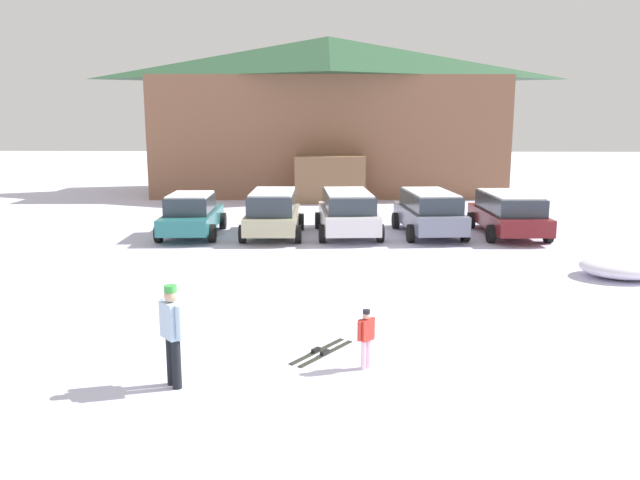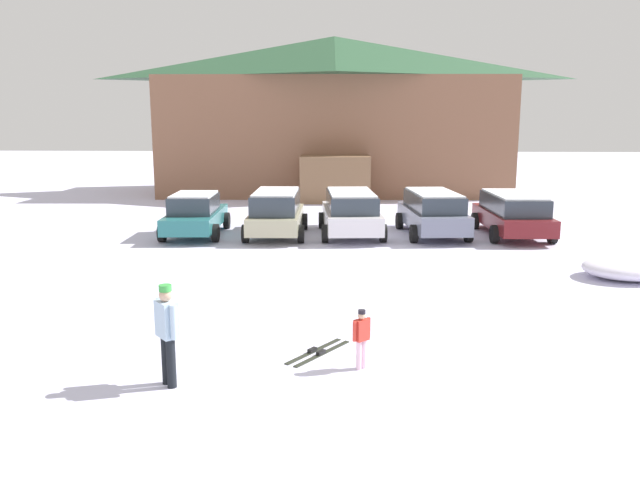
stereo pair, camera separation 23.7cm
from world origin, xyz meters
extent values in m
plane|color=silver|center=(0.00, 0.00, 0.00)|extent=(160.00, 160.00, 0.00)
cube|color=brown|center=(-0.65, 29.89, 3.29)|extent=(19.67, 8.75, 6.57)
pyramid|color=#285032|center=(-0.65, 29.89, 7.77)|extent=(20.29, 9.37, 2.40)
cube|color=#866446|center=(-0.46, 24.97, 1.20)|extent=(3.66, 1.93, 2.40)
cube|color=#297476|center=(-5.40, 15.19, 0.60)|extent=(1.97, 4.58, 0.56)
cube|color=#2D3842|center=(-5.39, 14.96, 1.20)|extent=(1.65, 2.41, 0.64)
cube|color=white|center=(-5.39, 14.96, 1.55)|extent=(1.54, 2.29, 0.06)
cylinder|color=black|center=(-6.41, 16.53, 0.32)|extent=(0.25, 0.65, 0.64)
cylinder|color=black|center=(-4.53, 16.63, 0.32)|extent=(0.25, 0.65, 0.64)
cylinder|color=black|center=(-6.26, 13.75, 0.32)|extent=(0.25, 0.65, 0.64)
cylinder|color=black|center=(-4.39, 13.84, 0.32)|extent=(0.25, 0.65, 0.64)
cube|color=#B1AD89|center=(-2.38, 15.13, 0.62)|extent=(1.90, 4.38, 0.60)
cube|color=#2D3842|center=(-2.38, 15.04, 1.27)|extent=(1.66, 3.34, 0.70)
cube|color=white|center=(-2.38, 15.04, 1.65)|extent=(1.55, 3.17, 0.06)
cylinder|color=black|center=(-3.38, 16.45, 0.32)|extent=(0.24, 0.65, 0.64)
cylinder|color=black|center=(-1.45, 16.49, 0.32)|extent=(0.24, 0.65, 0.64)
cylinder|color=black|center=(-3.32, 13.76, 0.32)|extent=(0.24, 0.65, 0.64)
cylinder|color=black|center=(-1.38, 13.80, 0.32)|extent=(0.24, 0.65, 0.64)
cube|color=silver|center=(0.35, 15.46, 0.65)|extent=(2.29, 4.90, 0.65)
cube|color=#2D3842|center=(0.35, 15.37, 1.27)|extent=(1.97, 3.75, 0.61)
cube|color=white|center=(0.35, 15.37, 1.61)|extent=(1.84, 3.56, 0.06)
cylinder|color=black|center=(-0.79, 16.84, 0.32)|extent=(0.27, 0.66, 0.64)
cylinder|color=black|center=(1.24, 17.02, 0.32)|extent=(0.27, 0.66, 0.64)
cylinder|color=black|center=(-0.54, 13.90, 0.32)|extent=(0.27, 0.66, 0.64)
cylinder|color=black|center=(1.49, 14.08, 0.32)|extent=(0.27, 0.66, 0.64)
cube|color=slate|center=(3.37, 15.55, 0.65)|extent=(2.24, 4.74, 0.66)
cube|color=#2D3842|center=(3.38, 15.45, 1.28)|extent=(1.92, 3.63, 0.60)
cube|color=white|center=(3.38, 15.45, 1.61)|extent=(1.79, 3.44, 0.06)
cylinder|color=black|center=(2.27, 16.87, 0.32)|extent=(0.28, 0.66, 0.64)
cylinder|color=black|center=(4.20, 17.06, 0.32)|extent=(0.28, 0.66, 0.64)
cylinder|color=black|center=(2.55, 14.04, 0.32)|extent=(0.28, 0.66, 0.64)
cylinder|color=black|center=(4.48, 14.23, 0.32)|extent=(0.28, 0.66, 0.64)
cube|color=maroon|center=(6.29, 15.57, 0.61)|extent=(2.00, 4.84, 0.59)
cube|color=#2D3842|center=(6.29, 15.48, 1.21)|extent=(1.74, 3.68, 0.61)
cube|color=white|center=(6.29, 15.48, 1.55)|extent=(1.62, 3.50, 0.06)
cylinder|color=black|center=(5.25, 17.03, 0.32)|extent=(0.24, 0.65, 0.64)
cylinder|color=black|center=(7.25, 17.09, 0.32)|extent=(0.24, 0.65, 0.64)
cylinder|color=black|center=(5.34, 14.06, 0.32)|extent=(0.24, 0.65, 0.64)
cylinder|color=black|center=(7.33, 14.12, 0.32)|extent=(0.24, 0.65, 0.64)
cylinder|color=silver|center=(0.56, 2.70, 0.26)|extent=(0.09, 0.09, 0.51)
cylinder|color=silver|center=(0.47, 2.62, 0.26)|extent=(0.09, 0.09, 0.51)
cube|color=red|center=(0.52, 2.66, 0.70)|extent=(0.29, 0.28, 0.36)
cylinder|color=red|center=(0.64, 2.77, 0.71)|extent=(0.07, 0.07, 0.35)
cylinder|color=red|center=(0.40, 2.55, 0.71)|extent=(0.07, 0.07, 0.35)
sphere|color=tan|center=(0.52, 2.66, 0.94)|extent=(0.13, 0.13, 0.13)
cylinder|color=black|center=(0.52, 2.66, 1.02)|extent=(0.13, 0.13, 0.06)
cylinder|color=black|center=(-2.51, 1.76, 0.41)|extent=(0.15, 0.15, 0.82)
cylinder|color=black|center=(-2.63, 1.90, 0.41)|extent=(0.15, 0.15, 0.82)
cube|color=#A6C3DA|center=(-2.57, 1.83, 1.11)|extent=(0.44, 0.46, 0.58)
cylinder|color=#A6C3DA|center=(-2.41, 1.64, 1.12)|extent=(0.11, 0.11, 0.55)
cylinder|color=#A6C3DA|center=(-2.74, 2.02, 1.12)|extent=(0.11, 0.11, 0.55)
sphere|color=tan|center=(-2.57, 1.83, 1.50)|extent=(0.21, 0.21, 0.21)
cylinder|color=green|center=(-2.57, 1.83, 1.62)|extent=(0.20, 0.20, 0.10)
cube|color=#272B21|center=(-0.34, 3.42, 0.01)|extent=(0.97, 1.37, 0.02)
cube|color=black|center=(-0.37, 3.38, 0.05)|extent=(0.18, 0.21, 0.06)
cube|color=#272B21|center=(-0.17, 3.31, 0.01)|extent=(0.97, 1.37, 0.02)
cube|color=black|center=(-0.20, 3.27, 0.05)|extent=(0.18, 0.21, 0.06)
ellipsoid|color=white|center=(7.76, 9.24, 0.28)|extent=(2.30, 1.84, 0.57)
camera|label=1|loc=(0.05, -7.46, 4.18)|focal=35.00mm
camera|label=2|loc=(0.28, -7.45, 4.18)|focal=35.00mm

